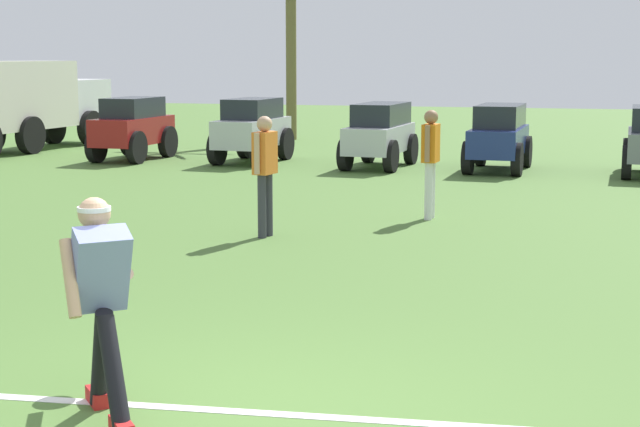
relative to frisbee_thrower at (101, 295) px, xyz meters
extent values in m
cube|color=white|center=(0.89, 0.28, -0.79)|extent=(19.98, 2.01, 0.01)
cylinder|color=black|center=(-0.04, 0.05, -0.44)|extent=(0.32, 0.34, 0.72)
cube|color=red|center=(-0.15, 0.17, -0.75)|extent=(0.25, 0.26, 0.10)
cylinder|color=black|center=(0.17, -0.19, -0.44)|extent=(0.38, 0.41, 0.69)
cube|color=#7A84C6|center=(0.00, 0.00, 0.17)|extent=(0.51, 0.52, 0.58)
sphere|color=tan|center=(-0.07, 0.08, 0.52)|extent=(0.30, 0.30, 0.21)
cylinder|color=white|center=(-0.07, 0.08, 0.55)|extent=(0.30, 0.30, 0.03)
cylinder|color=tan|center=(-0.06, 0.33, 0.02)|extent=(0.44, 0.48, 0.27)
cylinder|color=tan|center=(-0.12, -0.17, 0.14)|extent=(0.25, 0.26, 0.49)
cylinder|color=white|center=(-0.27, 0.60, -0.23)|extent=(0.36, 0.36, 0.05)
cylinder|color=#33333D|center=(-1.04, 6.24, -0.39)|extent=(0.13, 0.13, 0.82)
cylinder|color=#33333D|center=(-1.01, 6.42, -0.39)|extent=(0.13, 0.13, 0.82)
cube|color=orange|center=(-1.02, 6.33, 0.29)|extent=(0.25, 0.37, 0.54)
cylinder|color=tan|center=(-1.06, 6.12, 0.30)|extent=(0.08, 0.08, 0.52)
cylinder|color=tan|center=(-0.99, 6.54, 0.30)|extent=(0.08, 0.08, 0.52)
sphere|color=tan|center=(-1.02, 6.33, 0.66)|extent=(0.23, 0.23, 0.20)
cylinder|color=silver|center=(0.79, 8.22, -0.39)|extent=(0.12, 0.12, 0.82)
cylinder|color=silver|center=(0.81, 8.40, -0.39)|extent=(0.12, 0.12, 0.82)
cube|color=orange|center=(0.80, 8.31, 0.29)|extent=(0.22, 0.35, 0.54)
cylinder|color=#936B4C|center=(0.79, 8.10, 0.30)|extent=(0.08, 0.08, 0.52)
cylinder|color=#936B4C|center=(0.81, 8.52, 0.30)|extent=(0.08, 0.08, 0.52)
sphere|color=#936B4C|center=(0.80, 8.31, 0.66)|extent=(0.21, 0.21, 0.20)
cube|color=maroon|center=(-6.94, 14.62, -0.14)|extent=(1.04, 2.37, 0.60)
cube|color=#1E232B|center=(-6.94, 14.67, 0.38)|extent=(0.90, 1.57, 0.44)
cylinder|color=black|center=(-7.41, 15.42, -0.44)|extent=(0.20, 0.72, 0.72)
cylinder|color=black|center=(-6.43, 15.39, -0.44)|extent=(0.20, 0.72, 0.72)
cylinder|color=black|center=(-7.45, 13.86, -0.44)|extent=(0.20, 0.72, 0.72)
cylinder|color=black|center=(-6.47, 13.83, -0.44)|extent=(0.20, 0.72, 0.72)
cube|color=#B7BABF|center=(-4.18, 14.84, -0.14)|extent=(1.11, 2.40, 0.60)
cube|color=#1E232B|center=(-4.17, 14.89, 0.38)|extent=(0.95, 1.59, 0.44)
cylinder|color=black|center=(-4.62, 15.64, -0.44)|extent=(0.22, 0.73, 0.72)
cylinder|color=black|center=(-3.64, 15.59, -0.44)|extent=(0.22, 0.73, 0.72)
cylinder|color=black|center=(-4.71, 14.08, -0.44)|extent=(0.22, 0.73, 0.72)
cylinder|color=black|center=(-3.73, 14.03, -0.44)|extent=(0.22, 0.73, 0.72)
cube|color=#B7BABF|center=(-1.27, 14.61, -0.19)|extent=(1.11, 2.46, 0.55)
cube|color=#1E232B|center=(-1.27, 14.76, 0.31)|extent=(0.96, 1.85, 0.46)
cylinder|color=black|center=(-1.70, 15.48, -0.47)|extent=(0.22, 0.67, 0.66)
cylinder|color=black|center=(-0.74, 15.42, -0.47)|extent=(0.22, 0.67, 0.66)
cylinder|color=black|center=(-1.81, 13.81, -0.47)|extent=(0.22, 0.67, 0.66)
cylinder|color=black|center=(-0.85, 13.75, -0.47)|extent=(0.22, 0.67, 0.66)
cube|color=navy|center=(1.20, 14.65, -0.19)|extent=(1.06, 2.44, 0.55)
cube|color=#1E232B|center=(1.20, 14.80, 0.31)|extent=(0.92, 1.84, 0.46)
cylinder|color=black|center=(0.75, 15.51, -0.47)|extent=(0.21, 0.67, 0.66)
cylinder|color=black|center=(1.71, 15.46, -0.47)|extent=(0.21, 0.67, 0.66)
cylinder|color=black|center=(0.68, 13.83, -0.47)|extent=(0.21, 0.67, 0.66)
cylinder|color=black|center=(1.64, 13.79, -0.47)|extent=(0.21, 0.67, 0.66)
cylinder|color=black|center=(3.74, 15.48, -0.47)|extent=(0.20, 0.67, 0.66)
cylinder|color=black|center=(3.68, 13.80, -0.47)|extent=(0.20, 0.67, 0.66)
cube|color=silver|center=(-10.29, 18.20, 0.33)|extent=(1.16, 1.77, 1.15)
cube|color=silver|center=(-10.49, 15.26, 0.58)|extent=(1.42, 4.27, 1.65)
cylinder|color=black|center=(-10.89, 17.90, -0.35)|extent=(0.30, 0.91, 0.90)
cylinder|color=black|center=(-9.74, 17.82, -0.35)|extent=(0.30, 0.91, 0.90)
cylinder|color=black|center=(-9.91, 15.22, -0.35)|extent=(0.30, 0.91, 0.90)
cylinder|color=brown|center=(-5.10, 20.81, 2.00)|extent=(0.29, 0.29, 5.61)
camera|label=1|loc=(2.96, -5.50, 1.51)|focal=55.00mm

